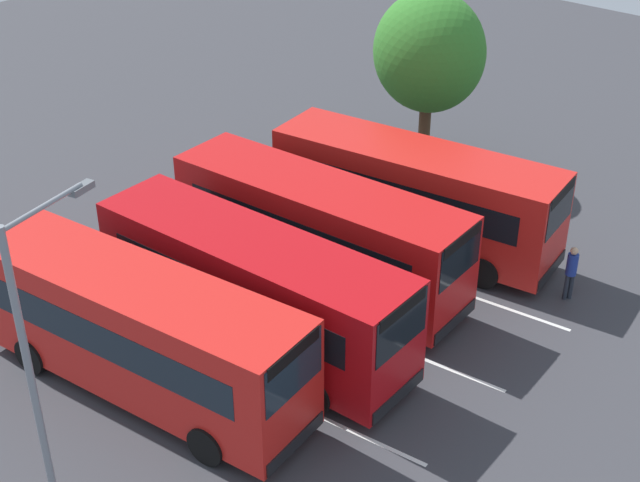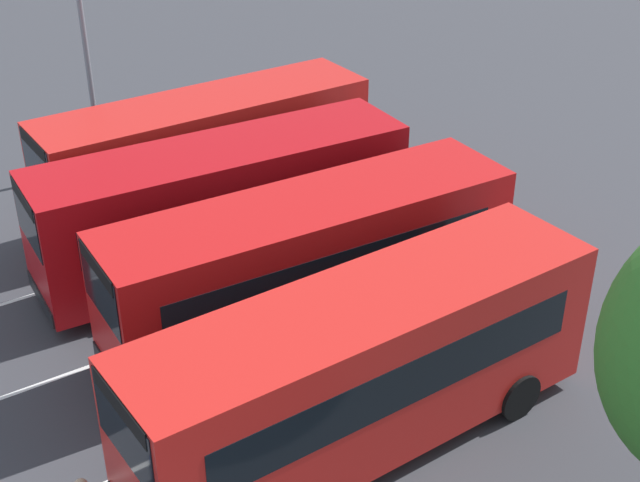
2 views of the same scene
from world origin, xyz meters
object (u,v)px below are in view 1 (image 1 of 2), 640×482
at_px(bus_center_right, 320,231).
at_px(depot_tree, 429,53).
at_px(bus_far_right, 416,194).
at_px(bus_far_left, 141,331).
at_px(bus_center_left, 254,289).
at_px(street_lamp, 38,361).
at_px(pedestrian, 571,269).

distance_m(bus_center_right, depot_tree, 9.39).
distance_m(bus_center_right, bus_far_right, 3.82).
relative_size(bus_far_left, bus_center_left, 1.01).
bearing_deg(bus_center_left, street_lamp, -82.96).
bearing_deg(bus_far_left, depot_tree, 91.83).
xyz_separation_m(bus_far_left, depot_tree, (-2.36, 15.29, 2.62)).
xyz_separation_m(bus_far_left, bus_center_right, (0.06, 6.60, 0.00)).
bearing_deg(street_lamp, bus_far_right, -7.44).
bearing_deg(bus_center_left, depot_tree, 101.44).
relative_size(bus_far_left, bus_far_right, 1.00).
bearing_deg(street_lamp, depot_tree, 0.54).
xyz_separation_m(bus_center_left, street_lamp, (1.24, -7.03, 2.39)).
bearing_deg(depot_tree, bus_far_right, -57.42).
distance_m(pedestrian, depot_tree, 10.17).
relative_size(bus_far_right, pedestrian, 5.47).
distance_m(bus_center_right, pedestrian, 7.35).
distance_m(bus_far_right, depot_tree, 6.42).
relative_size(street_lamp, depot_tree, 1.10).
relative_size(bus_center_left, street_lamp, 1.29).
bearing_deg(bus_far_left, bus_center_left, 69.67).
distance_m(street_lamp, depot_tree, 19.64).
bearing_deg(pedestrian, bus_center_right, 68.24).
distance_m(bus_center_left, bus_far_right, 7.18).
distance_m(bus_far_left, depot_tree, 15.69).
xyz_separation_m(bus_center_left, depot_tree, (-3.12, 12.12, 2.62)).
height_order(pedestrian, street_lamp, street_lamp).
xyz_separation_m(bus_center_left, bus_center_right, (-0.70, 3.43, 0.00)).
bearing_deg(depot_tree, bus_center_left, -75.58).
height_order(bus_center_right, street_lamp, street_lamp).
bearing_deg(street_lamp, bus_center_right, -1.78).
xyz_separation_m(bus_far_right, street_lamp, (1.20, -14.21, 2.39)).
distance_m(bus_far_left, street_lamp, 4.96).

